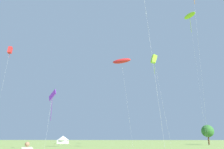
# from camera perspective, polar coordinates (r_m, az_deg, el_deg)

# --- Properties ---
(kite_red_parafoil) EXTENTS (4.20, 2.98, 17.42)m
(kite_red_parafoil) POSITION_cam_1_polar(r_m,az_deg,el_deg) (44.32, 2.48, 3.49)
(kite_red_parafoil) COLOR red
(kite_red_parafoil) RESTS_ON ground
(kite_red_box) EXTENTS (1.02, 2.67, 24.35)m
(kite_red_box) POSITION_cam_1_polar(r_m,az_deg,el_deg) (62.30, -24.81, 5.70)
(kite_red_box) COLOR red
(kite_red_box) RESTS_ON ground
(kite_purple_diamond) EXTENTS (1.91, 3.22, 10.60)m
(kite_purple_diamond) POSITION_cam_1_polar(r_m,az_deg,el_deg) (41.65, -15.12, -5.45)
(kite_purple_diamond) COLOR purple
(kite_purple_diamond) RESTS_ON ground
(kite_lime_parafoil) EXTENTS (3.47, 4.24, 36.19)m
(kite_lime_parafoil) POSITION_cam_1_polar(r_m,az_deg,el_deg) (68.84, 19.38, 14.09)
(kite_lime_parafoil) COLOR #99DB2D
(kite_lime_parafoil) RESTS_ON ground
(kite_lime_box) EXTENTS (2.66, 2.77, 18.21)m
(kite_lime_box) POSITION_cam_1_polar(r_m,az_deg,el_deg) (45.71, 10.75, 3.90)
(kite_lime_box) COLOR #99DB2D
(kite_lime_box) RESTS_ON ground
(festival_tent_left) EXTENTS (3.94, 3.94, 2.56)m
(festival_tent_left) POSITION_cam_1_polar(r_m,az_deg,el_deg) (77.89, -12.53, -16.00)
(festival_tent_left) COLOR white
(festival_tent_left) RESTS_ON ground
(tree_distant_left) EXTENTS (3.49, 3.49, 5.53)m
(tree_distant_left) POSITION_cam_1_polar(r_m,az_deg,el_deg) (71.47, 23.42, -13.25)
(tree_distant_left) COLOR brown
(tree_distant_left) RESTS_ON ground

